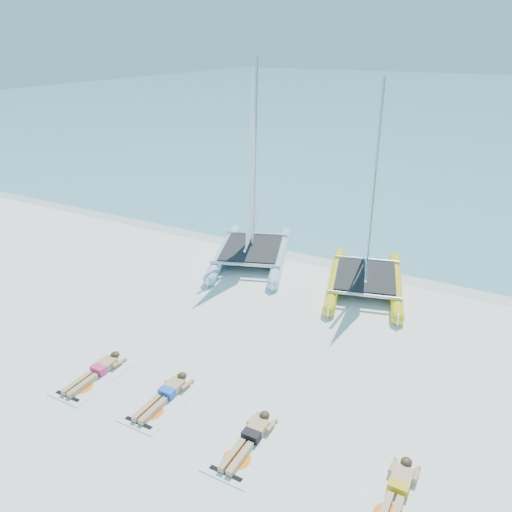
{
  "coord_description": "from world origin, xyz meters",
  "views": [
    {
      "loc": [
        5.86,
        -10.64,
        7.53
      ],
      "look_at": [
        -0.6,
        1.2,
        1.63
      ],
      "focal_mm": 35.0,
      "sensor_mm": 36.0,
      "label": 1
    }
  ],
  "objects": [
    {
      "name": "ground",
      "position": [
        0.0,
        0.0,
        0.0
      ],
      "size": [
        140.0,
        140.0,
        0.0
      ],
      "primitive_type": "plane",
      "color": "white",
      "rests_on": "ground"
    },
    {
      "name": "towel_a",
      "position": [
        -2.31,
        -3.92,
        0.01
      ],
      "size": [
        1.0,
        1.85,
        0.02
      ],
      "primitive_type": "cube",
      "color": "white",
      "rests_on": "ground"
    },
    {
      "name": "wet_sand_strip",
      "position": [
        0.0,
        5.5,
        0.0
      ],
      "size": [
        140.0,
        1.4,
        0.01
      ],
      "primitive_type": "cube",
      "color": "silver",
      "rests_on": "ground"
    },
    {
      "name": "towel_b",
      "position": [
        -0.31,
        -3.81,
        0.01
      ],
      "size": [
        1.0,
        1.85,
        0.02
      ],
      "primitive_type": "cube",
      "color": "white",
      "rests_on": "ground"
    },
    {
      "name": "catamaran_yellow",
      "position": [
        1.85,
        4.43,
        2.11
      ],
      "size": [
        3.57,
        5.4,
        6.7
      ],
      "rotation": [
        0.0,
        0.0,
        0.27
      ],
      "color": "yellow",
      "rests_on": "ground"
    },
    {
      "name": "towel_d",
      "position": [
        4.98,
        -3.91,
        0.01
      ],
      "size": [
        1.0,
        1.85,
        0.02
      ],
      "primitive_type": "cube",
      "color": "white",
      "rests_on": "ground"
    },
    {
      "name": "sunbather_a",
      "position": [
        -2.31,
        -3.73,
        0.12
      ],
      "size": [
        0.37,
        1.73,
        0.26
      ],
      "color": "tan",
      "rests_on": "towel_a"
    },
    {
      "name": "sunbather_b",
      "position": [
        -0.31,
        -3.61,
        0.12
      ],
      "size": [
        0.37,
        1.73,
        0.26
      ],
      "color": "tan",
      "rests_on": "towel_b"
    },
    {
      "name": "sea",
      "position": [
        0.0,
        63.0,
        0.01
      ],
      "size": [
        140.0,
        115.0,
        0.01
      ],
      "primitive_type": "cube",
      "color": "#73BFC0",
      "rests_on": "ground"
    },
    {
      "name": "sunbather_c",
      "position": [
        2.03,
        -3.87,
        0.12
      ],
      "size": [
        0.37,
        1.73,
        0.26
      ],
      "color": "tan",
      "rests_on": "towel_c"
    },
    {
      "name": "sunbather_d",
      "position": [
        4.98,
        -3.71,
        0.12
      ],
      "size": [
        0.37,
        1.73,
        0.26
      ],
      "color": "tan",
      "rests_on": "towel_d"
    },
    {
      "name": "towel_c",
      "position": [
        2.03,
        -4.06,
        0.01
      ],
      "size": [
        1.0,
        1.85,
        0.02
      ],
      "primitive_type": "cube",
      "color": "white",
      "rests_on": "ground"
    },
    {
      "name": "catamaran_blue",
      "position": [
        -2.44,
        4.25,
        2.16
      ],
      "size": [
        4.21,
        5.85,
        7.23
      ],
      "rotation": [
        0.0,
        0.0,
        0.36
      ],
      "color": "#B0D7E8",
      "rests_on": "ground"
    }
  ]
}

